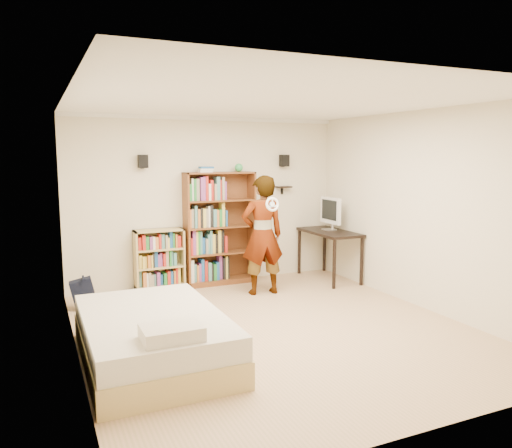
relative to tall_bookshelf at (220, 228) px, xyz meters
The scene contains 14 objects.
ground 2.51m from the tall_bookshelf, 93.63° to the right, with size 4.50×5.00×0.01m, color tan.
room_shell 2.49m from the tall_bookshelf, 93.63° to the right, with size 4.52×5.02×2.71m.
crown_molding 2.92m from the tall_bookshelf, 93.63° to the right, with size 4.50×5.00×0.06m.
speaker_left 1.62m from the tall_bookshelf, behind, with size 0.14×0.12×0.20m, color black.
speaker_right 1.62m from the tall_bookshelf, ahead, with size 0.14×0.12×0.20m, color black.
wall_shelf 1.36m from the tall_bookshelf, ahead, with size 0.25×0.16×0.03m, color black.
tall_bookshelf is the anchor object (origin of this frame).
low_bookshelf 1.09m from the tall_bookshelf, behind, with size 0.76×0.29×0.95m, color tan, non-canonical shape.
computer_desk 1.91m from the tall_bookshelf, 15.40° to the right, with size 0.61×1.22×0.83m, color black, non-canonical shape.
imac 1.88m from the tall_bookshelf, 12.06° to the right, with size 0.11×0.56×0.56m, color white, non-canonical shape.
daybed 3.19m from the tall_bookshelf, 122.74° to the right, with size 1.36×2.10×0.62m, color beige, non-canonical shape.
person 0.91m from the tall_bookshelf, 65.65° to the right, with size 0.66×0.43×1.80m, color black.
wii_wheel 1.32m from the tall_bookshelf, 72.13° to the right, with size 0.21×0.21×0.04m, color white.
navy_bag 2.36m from the tall_bookshelf, 165.72° to the right, with size 0.33×0.21×0.44m, color black, non-canonical shape.
Camera 1 is at (-2.58, -5.22, 2.10)m, focal length 35.00 mm.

